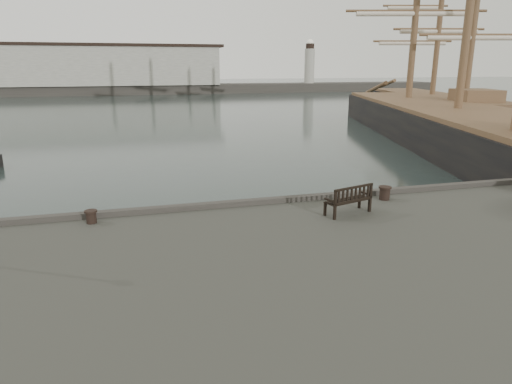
# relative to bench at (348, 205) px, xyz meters

# --- Properties ---
(ground) EXTENTS (400.00, 400.00, 0.00)m
(ground) POSITION_rel_bench_xyz_m (-1.58, 1.98, -1.86)
(ground) COLOR black
(ground) RESTS_ON ground
(breakwater) EXTENTS (140.00, 9.50, 12.20)m
(breakwater) POSITION_rel_bench_xyz_m (-6.14, 93.98, 2.44)
(breakwater) COLOR #383530
(breakwater) RESTS_ON ground
(bench) EXTENTS (1.72, 1.00, 0.94)m
(bench) POSITION_rel_bench_xyz_m (0.00, 0.00, 0.00)
(bench) COLOR black
(bench) RESTS_ON quay
(bollard_left) EXTENTS (0.50, 0.50, 0.40)m
(bollard_left) POSITION_rel_bench_xyz_m (-7.99, 1.29, -0.10)
(bollard_left) COLOR black
(bollard_left) RESTS_ON quay
(bollard_right) EXTENTS (0.60, 0.60, 0.48)m
(bollard_right) POSITION_rel_bench_xyz_m (2.01, 1.14, -0.06)
(bollard_right) COLOR black
(bollard_right) RESTS_ON quay
(tall_ship_main) EXTENTS (20.57, 44.87, 33.11)m
(tall_ship_main) POSITION_rel_bench_xyz_m (18.58, 18.18, -1.03)
(tall_ship_main) COLOR black
(tall_ship_main) RESTS_ON ground
(tall_ship_far) EXTENTS (13.97, 31.02, 26.02)m
(tall_ship_far) POSITION_rel_bench_xyz_m (28.19, 34.69, -1.01)
(tall_ship_far) COLOR black
(tall_ship_far) RESTS_ON ground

